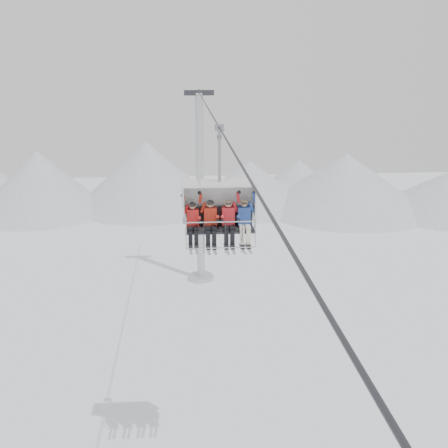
{
  "coord_description": "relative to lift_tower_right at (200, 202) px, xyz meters",
  "views": [
    {
      "loc": [
        -1.23,
        -16.2,
        15.4
      ],
      "look_at": [
        0.0,
        0.0,
        10.64
      ],
      "focal_mm": 45.0,
      "sensor_mm": 36.0,
      "label": 1
    }
  ],
  "objects": [
    {
      "name": "skier_far_right",
      "position": [
        0.82,
        -20.21,
        4.45
      ],
      "size": [
        0.43,
        1.69,
        1.69
      ],
      "color": "#234191",
      "rests_on": "chairlift_carrier"
    },
    {
      "name": "skier_far_left",
      "position": [
        -0.91,
        -20.22,
        4.42
      ],
      "size": [
        0.4,
        1.69,
        1.59
      ],
      "color": "red",
      "rests_on": "chairlift_carrier"
    },
    {
      "name": "skier_center_right",
      "position": [
        0.29,
        -20.21,
        4.45
      ],
      "size": [
        0.43,
        1.69,
        1.69
      ],
      "color": "red",
      "rests_on": "chairlift_carrier"
    },
    {
      "name": "ridgeline",
      "position": [
        -1.58,
        20.05,
        -2.94
      ],
      "size": [
        72.0,
        21.0,
        7.0
      ],
      "color": "silver",
      "rests_on": "ground"
    },
    {
      "name": "lift_tower_right",
      "position": [
        0.0,
        0.0,
        0.0
      ],
      "size": [
        2.0,
        1.8,
        13.48
      ],
      "color": "#B2B5BA",
      "rests_on": "ground"
    },
    {
      "name": "skier_center_left",
      "position": [
        -0.32,
        -20.21,
        4.45
      ],
      "size": [
        0.43,
        1.69,
        1.69
      ],
      "color": "#AE2414",
      "rests_on": "chairlift_carrier"
    },
    {
      "name": "haul_cable",
      "position": [
        0.0,
        -22.0,
        7.52
      ],
      "size": [
        0.06,
        50.0,
        0.06
      ],
      "primitive_type": "cylinder",
      "rotation": [
        1.57,
        0.0,
        0.0
      ],
      "color": "#2F2F35",
      "rests_on": "lift_tower_left"
    },
    {
      "name": "chairlift_carrier",
      "position": [
        0.0,
        -19.91,
        4.92
      ],
      "size": [
        2.49,
        1.17,
        3.98
      ],
      "color": "black",
      "rests_on": "haul_cable"
    }
  ]
}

